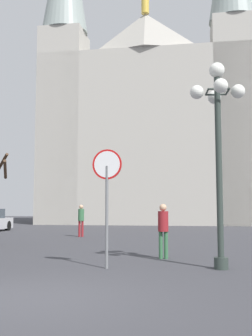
% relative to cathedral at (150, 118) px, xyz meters
% --- Properties ---
extents(ground_plane, '(120.00, 120.00, 0.00)m').
position_rel_cathedral_xyz_m(ground_plane, '(-1.79, -31.77, -10.24)').
color(ground_plane, '#38383D').
extents(cathedral, '(20.78, 12.80, 33.57)m').
position_rel_cathedral_xyz_m(cathedral, '(0.00, 0.00, 0.00)').
color(cathedral, '#ADA89E').
rests_on(cathedral, ground).
extents(stop_sign, '(0.79, 0.16, 3.10)m').
position_rel_cathedral_xyz_m(stop_sign, '(-0.81, -28.29, -8.06)').
color(stop_sign, slate).
rests_on(stop_sign, ground).
extents(street_lamp, '(1.45, 1.45, 5.41)m').
position_rel_cathedral_xyz_m(street_lamp, '(2.11, -28.21, -6.53)').
color(street_lamp, '#2D3833').
rests_on(street_lamp, ground).
extents(pedestrian_walking, '(0.32, 0.32, 1.67)m').
position_rel_cathedral_xyz_m(pedestrian_walking, '(0.69, -26.25, -9.23)').
color(pedestrian_walking, '#33663F').
rests_on(pedestrian_walking, ground).
extents(pedestrian_standing, '(0.32, 0.32, 1.69)m').
position_rel_cathedral_xyz_m(pedestrian_standing, '(-3.48, -17.50, -9.21)').
color(pedestrian_standing, maroon).
rests_on(pedestrian_standing, ground).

